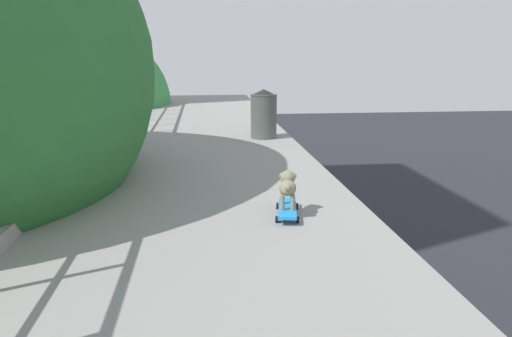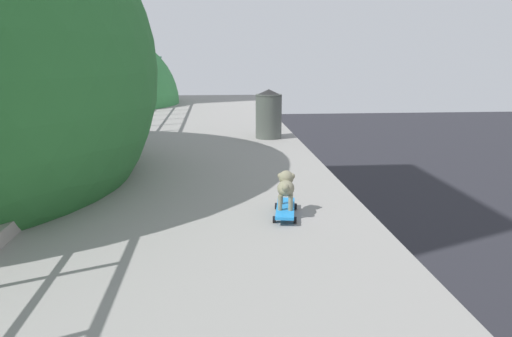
# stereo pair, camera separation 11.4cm
# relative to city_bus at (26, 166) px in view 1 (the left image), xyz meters

# --- Properties ---
(city_bus) EXTENTS (2.49, 10.28, 3.10)m
(city_bus) POSITION_rel_city_bus_xyz_m (0.00, 0.00, 0.00)
(city_bus) COLOR white
(city_bus) RESTS_ON ground
(roadside_tree_far) EXTENTS (4.77, 4.77, 8.42)m
(roadside_tree_far) POSITION_rel_city_bus_xyz_m (6.35, -13.03, 4.54)
(roadside_tree_far) COLOR #4F3A25
(roadside_tree_far) RESTS_ON ground
(toy_skateboard) EXTENTS (0.26, 0.56, 0.08)m
(toy_skateboard) POSITION_rel_city_bus_xyz_m (10.29, -22.57, 4.64)
(toy_skateboard) COLOR #2286DC
(toy_skateboard) RESTS_ON overpass_deck
(small_dog) EXTENTS (0.18, 0.33, 0.29)m
(small_dog) POSITION_rel_city_bus_xyz_m (10.29, -22.55, 4.84)
(small_dog) COLOR gray
(small_dog) RESTS_ON toy_skateboard
(litter_bin) EXTENTS (0.43, 0.43, 0.78)m
(litter_bin) POSITION_rel_city_bus_xyz_m (10.57, -18.76, 4.98)
(litter_bin) COLOR #4F544E
(litter_bin) RESTS_ON overpass_deck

